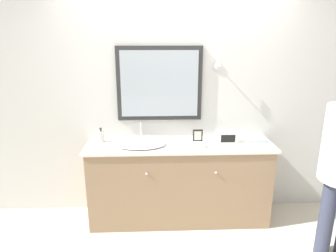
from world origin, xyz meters
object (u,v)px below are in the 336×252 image
Objects in this scene: soap_bottle at (101,136)px; picture_frame at (198,136)px; sink_basin at (140,143)px; appliance_box at (227,137)px.

picture_frame is (1.04, -0.03, 0.01)m from soap_bottle.
sink_basin reaches higher than appliance_box.
soap_bottle is at bearing 164.44° from sink_basin.
soap_bottle is 1.36m from appliance_box.
soap_bottle reaches higher than picture_frame.
sink_basin is 2.48× the size of appliance_box.
picture_frame is at bearing -1.61° from soap_bottle.
sink_basin is at bearing -171.75° from picture_frame.
picture_frame is at bearing 8.25° from sink_basin.
appliance_box is 0.31m from picture_frame.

